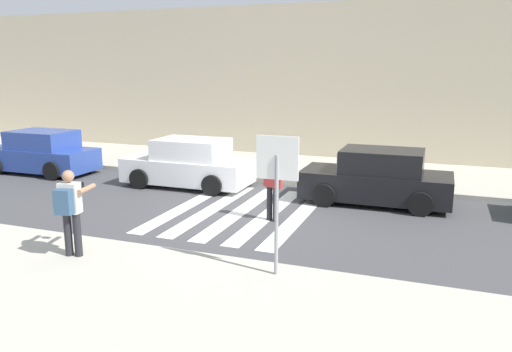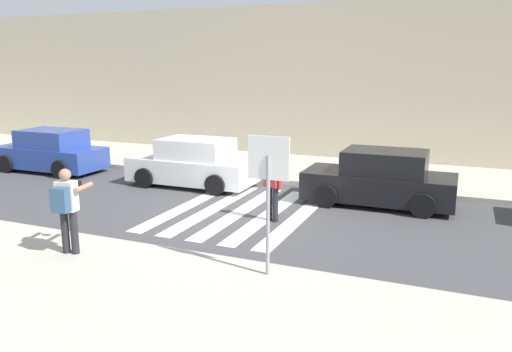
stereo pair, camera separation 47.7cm
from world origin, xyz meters
TOP-DOWN VIEW (x-y plane):
  - ground_plane at (0.00, 0.00)m, footprint 120.00×120.00m
  - sidewalk_near at (0.00, -6.20)m, footprint 60.00×6.00m
  - sidewalk_far at (0.00, 6.00)m, footprint 60.00×4.80m
  - building_facade_far at (0.00, 10.40)m, footprint 56.00×4.00m
  - crosswalk_stripe_0 at (-1.60, 0.20)m, footprint 0.44×5.20m
  - crosswalk_stripe_1 at (-0.80, 0.20)m, footprint 0.44×5.20m
  - crosswalk_stripe_2 at (0.00, 0.20)m, footprint 0.44×5.20m
  - crosswalk_stripe_3 at (0.80, 0.20)m, footprint 0.44×5.20m
  - crosswalk_stripe_4 at (1.60, 0.20)m, footprint 0.44×5.20m
  - stop_sign at (2.29, -3.69)m, footprint 0.76×0.08m
  - photographer_with_backpack at (-1.72, -4.27)m, footprint 0.68×0.91m
  - pedestrian_crossing at (1.07, -0.26)m, footprint 0.55×0.35m
  - parked_car_blue at (-8.67, 2.30)m, footprint 4.10×1.92m
  - parked_car_white at (-2.65, 2.30)m, footprint 4.10×1.92m
  - parked_car_black at (3.30, 2.30)m, footprint 4.10×1.92m

SIDE VIEW (x-z plane):
  - ground_plane at x=0.00m, z-range 0.00..0.00m
  - crosswalk_stripe_0 at x=-1.60m, z-range 0.00..0.01m
  - crosswalk_stripe_1 at x=-0.80m, z-range 0.00..0.01m
  - crosswalk_stripe_2 at x=0.00m, z-range 0.00..0.01m
  - crosswalk_stripe_3 at x=0.80m, z-range 0.00..0.01m
  - crosswalk_stripe_4 at x=1.60m, z-range 0.00..0.01m
  - sidewalk_near at x=0.00m, z-range 0.00..0.14m
  - sidewalk_far at x=0.00m, z-range 0.00..0.14m
  - parked_car_blue at x=-8.67m, z-range -0.05..1.50m
  - parked_car_white at x=-2.65m, z-range -0.05..1.50m
  - parked_car_black at x=3.30m, z-range -0.05..1.50m
  - pedestrian_crossing at x=1.07m, z-range 0.11..1.84m
  - photographer_with_backpack at x=-1.72m, z-range 0.31..2.03m
  - stop_sign at x=2.29m, z-range 0.71..3.22m
  - building_facade_far at x=0.00m, z-range 0.00..6.29m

